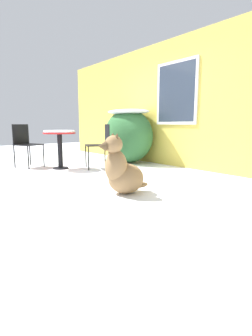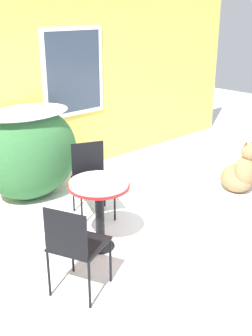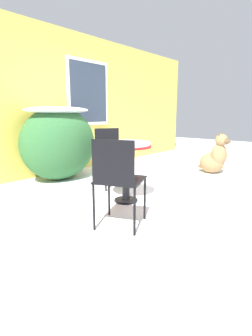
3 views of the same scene
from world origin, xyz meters
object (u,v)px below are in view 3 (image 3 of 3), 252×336
patio_table (126,154)px  patio_chair_near_table (111,153)px  patio_chair_far_side (118,178)px  dog (215,158)px

patio_table → patio_chair_near_table: (0.44, 0.71, -0.11)m
patio_chair_near_table → patio_chair_far_side: same height
patio_table → dog: size_ratio=0.99×
patio_table → patio_chair_far_side: patio_chair_far_side is taller
patio_chair_near_table → dog: (1.94, -0.92, -0.23)m
patio_chair_far_side → dog: 3.08m
patio_table → patio_chair_far_side: size_ratio=0.87×
patio_chair_near_table → patio_chair_far_side: (-1.12, -1.18, 0.00)m
patio_chair_far_side → patio_chair_near_table: bearing=-66.8°
patio_table → patio_chair_near_table: size_ratio=0.87×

